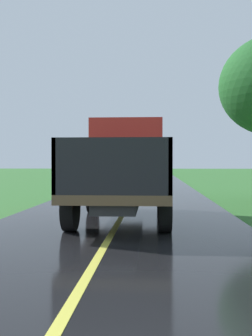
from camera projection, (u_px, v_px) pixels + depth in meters
The scene contains 1 object.
banana_truck_near at pixel (125, 167), 11.55m from camera, with size 2.38×5.82×2.80m.
Camera 1 is at (0.88, 0.98, 1.61)m, focal length 44.02 mm.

